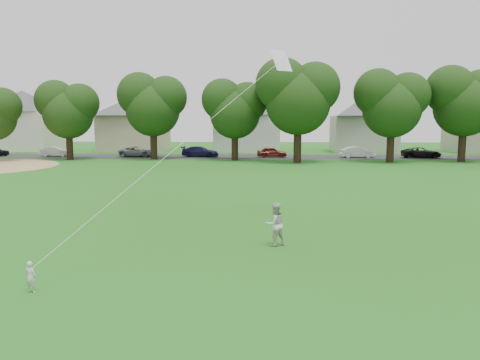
{
  "coord_description": "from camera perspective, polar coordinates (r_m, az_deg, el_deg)",
  "views": [
    {
      "loc": [
        2.6,
        -13.44,
        4.28
      ],
      "look_at": [
        1.75,
        2.0,
        2.3
      ],
      "focal_mm": 35.0,
      "sensor_mm": 36.0,
      "label": 1
    }
  ],
  "objects": [
    {
      "name": "ground",
      "position": [
        14.34,
        -7.56,
        -10.13
      ],
      "size": [
        160.0,
        160.0,
        0.0
      ],
      "primitive_type": "plane",
      "color": "#205B14",
      "rests_on": "ground"
    },
    {
      "name": "street",
      "position": [
        55.66,
        0.48,
        2.88
      ],
      "size": [
        90.0,
        7.0,
        0.01
      ],
      "primitive_type": "cube",
      "color": "#2D2D30",
      "rests_on": "ground"
    },
    {
      "name": "house_row",
      "position": [
        65.54,
        -0.02,
        7.77
      ],
      "size": [
        76.59,
        12.85,
        10.0
      ],
      "color": "silver",
      "rests_on": "ground"
    },
    {
      "name": "toddler",
      "position": [
        13.01,
        -24.18,
        -10.71
      ],
      "size": [
        0.32,
        0.24,
        0.8
      ],
      "primitive_type": "imported",
      "rotation": [
        0.0,
        0.0,
        2.97
      ],
      "color": "silver",
      "rests_on": "ground"
    },
    {
      "name": "older_boy",
      "position": [
        16.09,
        4.27,
        -5.41
      ],
      "size": [
        0.91,
        0.85,
        1.49
      ],
      "primitive_type": "imported",
      "rotation": [
        0.0,
        0.0,
        3.66
      ],
      "color": "beige",
      "rests_on": "ground"
    },
    {
      "name": "tree_row",
      "position": [
        49.29,
        5.35,
        9.78
      ],
      "size": [
        83.61,
        9.55,
        10.81
      ],
      "color": "black",
      "rests_on": "ground"
    },
    {
      "name": "parked_cars",
      "position": [
        54.57,
        4.4,
        3.4
      ],
      "size": [
        71.52,
        2.15,
        1.27
      ],
      "color": "black",
      "rests_on": "ground"
    },
    {
      "name": "kite",
      "position": [
        16.12,
        -6.15,
        5.27
      ],
      "size": [
        3.84,
        5.48,
        13.4
      ],
      "color": "white",
      "rests_on": "ground"
    }
  ]
}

